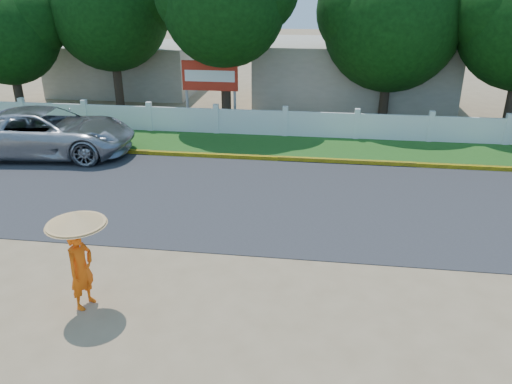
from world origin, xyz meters
TOP-DOWN VIEW (x-y plane):
  - ground at (0.00, 0.00)m, footprint 120.00×120.00m
  - road at (0.00, 4.50)m, footprint 60.00×7.00m
  - grass_verge at (0.00, 9.75)m, footprint 60.00×3.50m
  - curb at (0.00, 8.05)m, footprint 40.00×0.18m
  - fence at (0.00, 11.20)m, footprint 40.00×0.10m
  - building_near at (3.00, 18.00)m, footprint 10.00×6.00m
  - building_far at (-10.00, 19.00)m, footprint 8.00×5.00m
  - vehicle at (-8.77, 7.56)m, footprint 6.75×3.68m
  - monk_with_parasol at (-3.09, -1.40)m, footprint 1.19×1.19m
  - billboard at (-3.46, 12.30)m, footprint 2.50×0.13m
  - tree_row at (1.84, 14.27)m, footprint 32.94×7.71m

SIDE VIEW (x-z plane):
  - ground at x=0.00m, z-range 0.00..0.00m
  - road at x=0.00m, z-range 0.00..0.02m
  - grass_verge at x=0.00m, z-range 0.00..0.03m
  - curb at x=0.00m, z-range 0.00..0.16m
  - fence at x=0.00m, z-range 0.00..1.10m
  - vehicle at x=-8.77m, z-range 0.00..1.79m
  - building_far at x=-10.00m, z-range 0.00..2.80m
  - monk_with_parasol at x=-3.09m, z-range 0.33..2.49m
  - building_near at x=3.00m, z-range 0.00..3.20m
  - billboard at x=-3.46m, z-range 0.67..3.62m
  - tree_row at x=1.84m, z-range 0.44..9.19m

